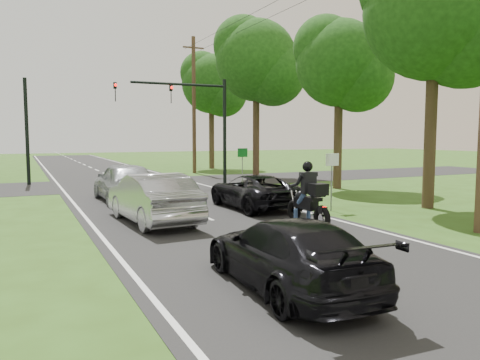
% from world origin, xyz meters
% --- Properties ---
extents(ground, '(140.00, 140.00, 0.00)m').
position_xyz_m(ground, '(0.00, 0.00, 0.00)').
color(ground, '#2E4B15').
rests_on(ground, ground).
extents(road, '(8.00, 100.00, 0.01)m').
position_xyz_m(road, '(0.00, 10.00, 0.01)').
color(road, black).
rests_on(road, ground).
extents(cross_road, '(60.00, 7.00, 0.01)m').
position_xyz_m(cross_road, '(0.00, 16.00, 0.01)').
color(cross_road, black).
rests_on(cross_road, ground).
extents(motorcycle_rider, '(0.66, 2.35, 2.02)m').
position_xyz_m(motorcycle_rider, '(2.33, 0.92, 0.79)').
color(motorcycle_rider, black).
rests_on(motorcycle_rider, ground).
extents(dark_suv, '(2.16, 4.66, 1.29)m').
position_xyz_m(dark_suv, '(2.41, 4.84, 0.66)').
color(dark_suv, black).
rests_on(dark_suv, road).
extents(silver_sedan, '(2.02, 4.90, 1.58)m').
position_xyz_m(silver_sedan, '(-1.88, 3.46, 0.80)').
color(silver_sedan, '#A2A2A6').
rests_on(silver_sedan, road).
extents(silver_suv, '(2.06, 4.93, 1.67)m').
position_xyz_m(silver_suv, '(-1.67, 8.81, 0.85)').
color(silver_suv, '#A2A5A9').
rests_on(silver_suv, road).
extents(dark_car_behind, '(2.02, 4.53, 1.29)m').
position_xyz_m(dark_car_behind, '(-1.35, -3.92, 0.66)').
color(dark_car_behind, black).
rests_on(dark_car_behind, road).
extents(traffic_signal, '(6.38, 0.44, 6.00)m').
position_xyz_m(traffic_signal, '(3.34, 14.00, 4.14)').
color(traffic_signal, black).
rests_on(traffic_signal, ground).
extents(signal_pole_far, '(0.20, 0.20, 6.00)m').
position_xyz_m(signal_pole_far, '(-5.20, 18.00, 3.00)').
color(signal_pole_far, black).
rests_on(signal_pole_far, ground).
extents(utility_pole_far, '(1.60, 0.28, 10.00)m').
position_xyz_m(utility_pole_far, '(6.20, 22.00, 5.08)').
color(utility_pole_far, '#523725').
rests_on(utility_pole_far, ground).
extents(sign_white, '(0.55, 0.07, 2.12)m').
position_xyz_m(sign_white, '(4.70, 2.98, 1.60)').
color(sign_white, slate).
rests_on(sign_white, ground).
extents(sign_green, '(0.55, 0.07, 2.12)m').
position_xyz_m(sign_green, '(4.90, 10.98, 1.60)').
color(sign_green, slate).
rests_on(sign_green, ground).
extents(tree_row_b, '(5.60, 5.43, 10.06)m').
position_xyz_m(tree_row_b, '(8.79, 1.76, 7.13)').
color(tree_row_b, '#332316').
rests_on(tree_row_b, ground).
extents(tree_row_c, '(4.80, 4.65, 8.76)m').
position_xyz_m(tree_row_c, '(9.75, 8.80, 6.23)').
color(tree_row_c, '#332316').
rests_on(tree_row_c, ground).
extents(tree_row_d, '(5.76, 5.58, 10.45)m').
position_xyz_m(tree_row_d, '(9.10, 16.76, 7.43)').
color(tree_row_d, '#332316').
rests_on(tree_row_d, ground).
extents(tree_row_e, '(5.28, 5.12, 9.61)m').
position_xyz_m(tree_row_e, '(9.48, 25.78, 6.83)').
color(tree_row_e, '#332316').
rests_on(tree_row_e, ground).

